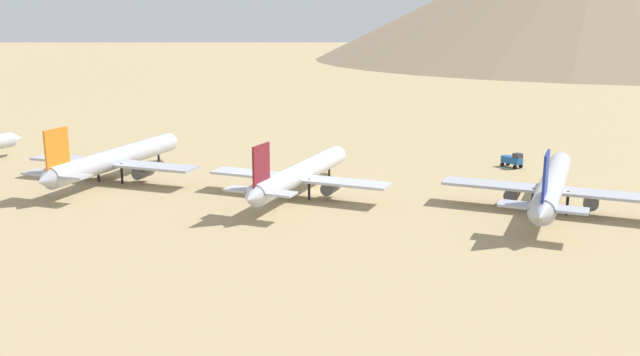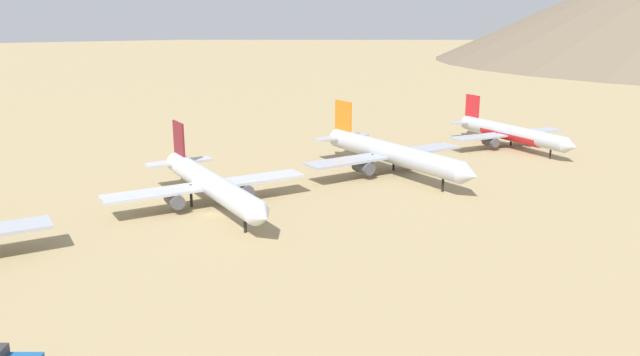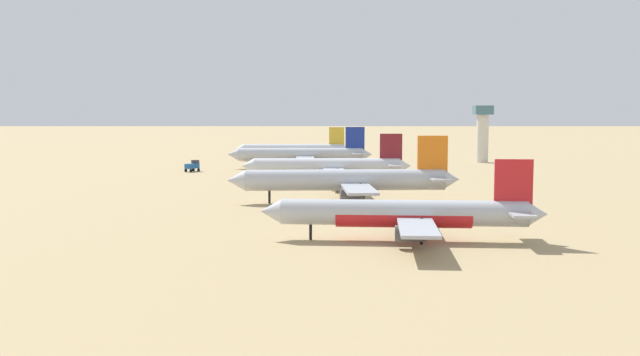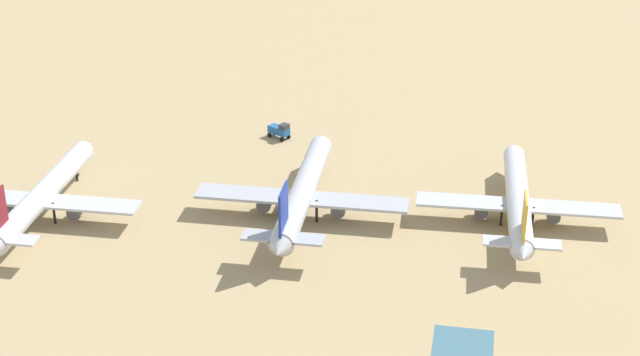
# 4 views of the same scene
# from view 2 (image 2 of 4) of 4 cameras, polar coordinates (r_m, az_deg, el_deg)

# --- Properties ---
(ground_plane) EXTENTS (1800.00, 1800.00, 0.00)m
(ground_plane) POSITION_cam_2_polar(r_m,az_deg,el_deg) (117.65, -10.03, -3.30)
(ground_plane) COLOR tan
(parked_jet_2) EXTENTS (49.21, 39.89, 14.21)m
(parked_jet_2) POSITION_cam_2_polar(r_m,az_deg,el_deg) (120.31, -10.13, -0.52)
(parked_jet_2) COLOR silver
(parked_jet_2) RESTS_ON ground
(parked_jet_3) EXTENTS (52.54, 42.71, 15.15)m
(parked_jet_3) POSITION_cam_2_polar(r_m,az_deg,el_deg) (144.67, 6.49, 2.30)
(parked_jet_3) COLOR #B2B7C1
(parked_jet_3) RESTS_ON ground
(parked_jet_4) EXTENTS (45.54, 36.99, 13.13)m
(parked_jet_4) POSITION_cam_2_polar(r_m,az_deg,el_deg) (181.28, 17.14, 4.01)
(parked_jet_4) COLOR #B2B7C1
(parked_jet_4) RESTS_ON ground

